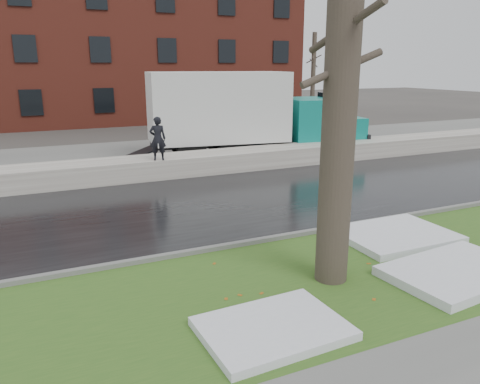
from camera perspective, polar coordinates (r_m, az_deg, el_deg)
name	(u,v)px	position (r m, az deg, el deg)	size (l,w,h in m)	color
ground	(294,257)	(10.40, 6.59, -7.87)	(120.00, 120.00, 0.00)	#47423D
verge	(327,279)	(9.44, 10.55, -10.40)	(60.00, 4.50, 0.04)	#2C511B
road	(217,203)	(14.20, -2.77, -1.34)	(60.00, 7.00, 0.03)	black
parking_lot	(149,155)	(22.11, -11.02, 4.41)	(60.00, 9.00, 0.03)	slate
curb	(272,239)	(11.17, 3.96, -5.74)	(60.00, 0.15, 0.14)	slate
snowbank	(176,165)	(17.96, -7.79, 3.25)	(60.00, 1.60, 0.75)	beige
brick_building	(118,52)	(38.80, -14.69, 16.16)	(26.00, 12.00, 10.00)	maroon
bg_tree_center	(4,77)	(34.17, -26.85, 12.43)	(1.40, 1.62, 6.50)	brown
bg_tree_right	(313,74)	(38.42, 8.91, 13.98)	(1.40, 1.62, 6.50)	brown
fire_hydrant	(339,221)	(11.57, 12.00, -3.43)	(0.36, 0.31, 0.73)	#AFB1B7
tree	(342,73)	(8.54, 12.30, 13.97)	(1.60, 1.91, 7.71)	brown
box_truck	(244,113)	(21.10, 0.52, 9.64)	(11.48, 3.94, 3.79)	black
worker	(158,139)	(16.97, -9.99, 6.44)	(0.57, 0.37, 1.56)	black
snow_patch_near	(395,235)	(11.86, 18.38, -4.99)	(2.60, 2.00, 0.16)	silver
snow_patch_far	(273,328)	(7.58, 4.03, -16.26)	(2.20, 1.60, 0.14)	silver
snow_patch_side	(457,272)	(10.26, 24.98, -8.83)	(2.80, 1.80, 0.18)	silver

